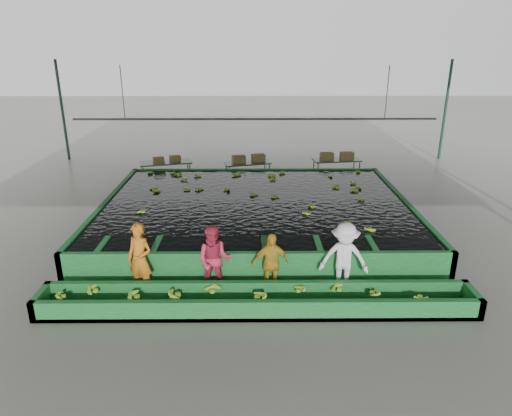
{
  "coord_description": "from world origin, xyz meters",
  "views": [
    {
      "loc": [
        -0.1,
        -12.65,
        5.82
      ],
      "look_at": [
        0.0,
        0.5,
        1.0
      ],
      "focal_mm": 32.0,
      "sensor_mm": 36.0,
      "label": 1
    }
  ],
  "objects_px": {
    "box_stack_mid": "(249,162)",
    "packing_table_left": "(166,173)",
    "worker_b": "(214,260)",
    "packing_table_right": "(336,170)",
    "box_stack_right": "(337,160)",
    "worker_d": "(344,259)",
    "flotation_tank": "(256,213)",
    "box_stack_left": "(167,162)",
    "worker_a": "(140,259)",
    "sorting_trough": "(257,300)",
    "worker_c": "(271,264)",
    "packing_table_mid": "(248,172)"
  },
  "relations": [
    {
      "from": "box_stack_mid",
      "to": "packing_table_left",
      "type": "bearing_deg",
      "value": -175.3
    },
    {
      "from": "worker_b",
      "to": "packing_table_right",
      "type": "xyz_separation_m",
      "value": [
        4.63,
        9.67,
        -0.4
      ]
    },
    {
      "from": "box_stack_right",
      "to": "worker_d",
      "type": "bearing_deg",
      "value": -98.84
    },
    {
      "from": "flotation_tank",
      "to": "worker_d",
      "type": "bearing_deg",
      "value": -64.03
    },
    {
      "from": "flotation_tank",
      "to": "box_stack_left",
      "type": "height_order",
      "value": "box_stack_left"
    },
    {
      "from": "worker_a",
      "to": "box_stack_mid",
      "type": "distance_m",
      "value": 9.74
    },
    {
      "from": "box_stack_mid",
      "to": "box_stack_left",
      "type": "bearing_deg",
      "value": -173.57
    },
    {
      "from": "flotation_tank",
      "to": "worker_b",
      "type": "distance_m",
      "value": 4.44
    },
    {
      "from": "sorting_trough",
      "to": "worker_c",
      "type": "relative_size",
      "value": 6.43
    },
    {
      "from": "flotation_tank",
      "to": "worker_c",
      "type": "distance_m",
      "value": 4.32
    },
    {
      "from": "packing_table_left",
      "to": "packing_table_right",
      "type": "height_order",
      "value": "packing_table_left"
    },
    {
      "from": "box_stack_mid",
      "to": "flotation_tank",
      "type": "bearing_deg",
      "value": -86.94
    },
    {
      "from": "worker_c",
      "to": "box_stack_mid",
      "type": "height_order",
      "value": "worker_c"
    },
    {
      "from": "worker_d",
      "to": "packing_table_left",
      "type": "xyz_separation_m",
      "value": [
        -5.91,
        9.11,
        -0.41
      ]
    },
    {
      "from": "worker_d",
      "to": "packing_table_mid",
      "type": "height_order",
      "value": "worker_d"
    },
    {
      "from": "worker_d",
      "to": "packing_table_right",
      "type": "relative_size",
      "value": 0.88
    },
    {
      "from": "sorting_trough",
      "to": "box_stack_mid",
      "type": "xyz_separation_m",
      "value": [
        -0.27,
        10.2,
        0.64
      ]
    },
    {
      "from": "worker_a",
      "to": "packing_table_left",
      "type": "height_order",
      "value": "worker_a"
    },
    {
      "from": "flotation_tank",
      "to": "box_stack_left",
      "type": "relative_size",
      "value": 8.67
    },
    {
      "from": "box_stack_mid",
      "to": "worker_c",
      "type": "bearing_deg",
      "value": -86.34
    },
    {
      "from": "worker_c",
      "to": "packing_table_left",
      "type": "relative_size",
      "value": 0.72
    },
    {
      "from": "sorting_trough",
      "to": "packing_table_right",
      "type": "bearing_deg",
      "value": 70.99
    },
    {
      "from": "worker_a",
      "to": "box_stack_right",
      "type": "bearing_deg",
      "value": 79.88
    },
    {
      "from": "worker_a",
      "to": "packing_table_right",
      "type": "height_order",
      "value": "worker_a"
    },
    {
      "from": "worker_b",
      "to": "box_stack_mid",
      "type": "relative_size",
      "value": 1.22
    },
    {
      "from": "worker_a",
      "to": "packing_table_mid",
      "type": "relative_size",
      "value": 0.93
    },
    {
      "from": "packing_table_right",
      "to": "box_stack_mid",
      "type": "distance_m",
      "value": 3.91
    },
    {
      "from": "sorting_trough",
      "to": "box_stack_right",
      "type": "distance_m",
      "value": 11.02
    },
    {
      "from": "worker_d",
      "to": "box_stack_right",
      "type": "bearing_deg",
      "value": 89.18
    },
    {
      "from": "worker_d",
      "to": "packing_table_right",
      "type": "height_order",
      "value": "worker_d"
    },
    {
      "from": "worker_a",
      "to": "packing_table_left",
      "type": "xyz_separation_m",
      "value": [
        -1.0,
        9.11,
        -0.42
      ]
    },
    {
      "from": "packing_table_right",
      "to": "box_stack_mid",
      "type": "xyz_separation_m",
      "value": [
        -3.88,
        -0.27,
        0.42
      ]
    },
    {
      "from": "box_stack_left",
      "to": "box_stack_right",
      "type": "distance_m",
      "value": 7.34
    },
    {
      "from": "flotation_tank",
      "to": "box_stack_left",
      "type": "distance_m",
      "value": 6.04
    },
    {
      "from": "worker_c",
      "to": "packing_table_mid",
      "type": "relative_size",
      "value": 0.8
    },
    {
      "from": "worker_c",
      "to": "packing_table_mid",
      "type": "distance_m",
      "value": 9.38
    },
    {
      "from": "worker_d",
      "to": "box_stack_right",
      "type": "relative_size",
      "value": 1.25
    },
    {
      "from": "worker_a",
      "to": "box_stack_right",
      "type": "height_order",
      "value": "worker_a"
    },
    {
      "from": "box_stack_left",
      "to": "sorting_trough",
      "type": "bearing_deg",
      "value": -69.16
    },
    {
      "from": "worker_b",
      "to": "box_stack_left",
      "type": "relative_size",
      "value": 1.51
    },
    {
      "from": "packing_table_left",
      "to": "box_stack_right",
      "type": "height_order",
      "value": "box_stack_right"
    },
    {
      "from": "packing_table_left",
      "to": "box_stack_left",
      "type": "distance_m",
      "value": 0.51
    },
    {
      "from": "worker_d",
      "to": "flotation_tank",
      "type": "bearing_deg",
      "value": 123.99
    },
    {
      "from": "sorting_trough",
      "to": "worker_c",
      "type": "distance_m",
      "value": 1.01
    },
    {
      "from": "worker_b",
      "to": "box_stack_right",
      "type": "distance_m",
      "value": 10.64
    },
    {
      "from": "worker_a",
      "to": "worker_d",
      "type": "relative_size",
      "value": 1.0
    },
    {
      "from": "worker_b",
      "to": "packing_table_left",
      "type": "relative_size",
      "value": 0.8
    },
    {
      "from": "worker_c",
      "to": "worker_d",
      "type": "bearing_deg",
      "value": -12.47
    },
    {
      "from": "sorting_trough",
      "to": "flotation_tank",
      "type": "bearing_deg",
      "value": 90.0
    },
    {
      "from": "packing_table_mid",
      "to": "box_stack_right",
      "type": "height_order",
      "value": "box_stack_right"
    }
  ]
}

